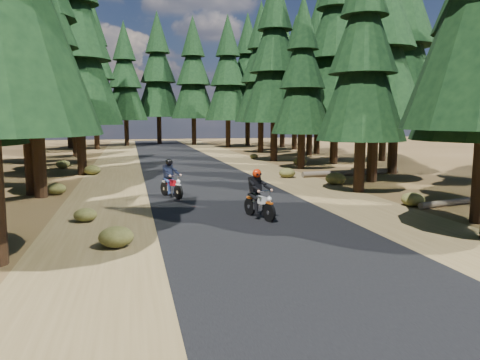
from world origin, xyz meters
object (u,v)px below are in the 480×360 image
(log_near, at_px, (352,172))
(rider_lead, at_px, (259,202))
(rider_follow, at_px, (171,185))
(log_far, at_px, (458,201))

(log_near, relative_size, rider_lead, 3.35)
(log_near, xyz_separation_m, rider_follow, (-10.64, -5.28, 0.37))
(log_near, height_order, rider_lead, rider_lead)
(rider_lead, bearing_deg, rider_follow, -79.82)
(log_near, bearing_deg, log_far, -99.23)
(rider_follow, bearing_deg, log_far, 135.01)
(log_near, xyz_separation_m, log_far, (-0.32, -9.31, -0.04))
(log_far, bearing_deg, rider_lead, 170.46)
(rider_lead, bearing_deg, log_far, 168.16)
(rider_lead, height_order, rider_follow, rider_lead)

